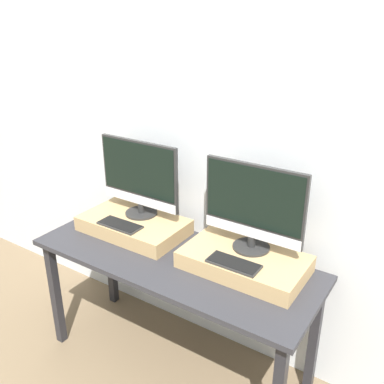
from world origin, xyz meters
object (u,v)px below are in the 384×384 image
at_px(monitor_left, 139,177).
at_px(keyboard_left, 120,225).
at_px(keyboard_right, 234,263).
at_px(monitor_right, 254,206).

bearing_deg(monitor_left, keyboard_left, -90.00).
relative_size(keyboard_left, keyboard_right, 1.00).
relative_size(monitor_left, monitor_right, 1.00).
relative_size(monitor_left, keyboard_right, 2.05).
bearing_deg(keyboard_right, monitor_right, 90.00).
bearing_deg(monitor_left, keyboard_right, -14.43).
bearing_deg(monitor_right, monitor_left, 180.00).
bearing_deg(keyboard_right, monitor_left, 165.57).
xyz_separation_m(monitor_right, keyboard_right, (0.00, -0.19, -0.24)).
height_order(monitor_left, monitor_right, same).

